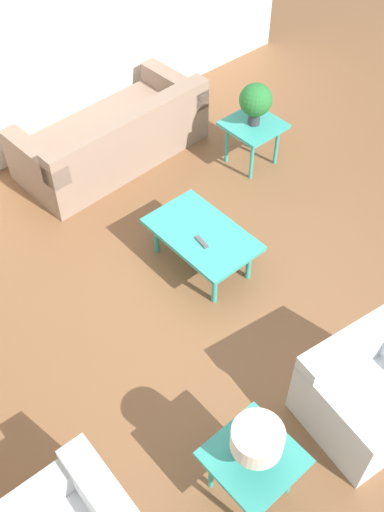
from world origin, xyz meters
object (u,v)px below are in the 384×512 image
(armchair, at_px, (364,394))
(table_lamp, at_px, (257,441))
(potted_plant, at_px, (256,101))
(side_table_lamp, at_px, (253,461))
(side_table_plant, at_px, (253,129))
(coffee_table, at_px, (202,236))
(sofa, at_px, (114,138))

(armchair, xyz_separation_m, table_lamp, (0.14, 1.06, 0.47))
(potted_plant, bearing_deg, side_table_lamp, 134.83)
(side_table_lamp, xyz_separation_m, potted_plant, (2.60, -2.62, 0.35))
(side_table_lamp, bearing_deg, armchair, -97.56)
(side_table_plant, bearing_deg, coffee_table, 118.47)
(side_table_plant, bearing_deg, side_table_lamp, 134.83)
(armchair, bearing_deg, table_lamp, -179.48)
(sofa, xyz_separation_m, side_table_plant, (-1.06, -1.10, 0.17))
(potted_plant, bearing_deg, sofa, 46.09)
(coffee_table, xyz_separation_m, table_lamp, (-1.82, 1.18, 0.38))
(coffee_table, xyz_separation_m, potted_plant, (0.78, -1.44, 0.43))
(side_table_lamp, bearing_deg, table_lamp, -90.00)
(sofa, bearing_deg, side_table_lamp, 64.80)
(armchair, height_order, coffee_table, armchair)
(armchair, bearing_deg, sofa, 91.12)
(coffee_table, distance_m, side_table_plant, 1.64)
(sofa, distance_m, table_lamp, 3.99)
(table_lamp, bearing_deg, armchair, -97.56)
(sofa, relative_size, armchair, 2.23)
(armchair, relative_size, side_table_lamp, 1.70)
(coffee_table, bearing_deg, side_table_plant, -61.53)
(armchair, height_order, table_lamp, table_lamp)
(side_table_plant, height_order, table_lamp, table_lamp)
(table_lamp, bearing_deg, coffee_table, -32.90)
(armchair, bearing_deg, potted_plant, 68.44)
(armchair, xyz_separation_m, potted_plant, (2.74, -1.56, 0.52))
(coffee_table, bearing_deg, armchair, 176.46)
(side_table_plant, xyz_separation_m, side_table_lamp, (-2.60, 2.62, 0.00))
(side_table_lamp, height_order, table_lamp, table_lamp)
(sofa, distance_m, side_table_plant, 1.53)
(coffee_table, distance_m, potted_plant, 1.69)
(side_table_plant, distance_m, potted_plant, 0.35)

